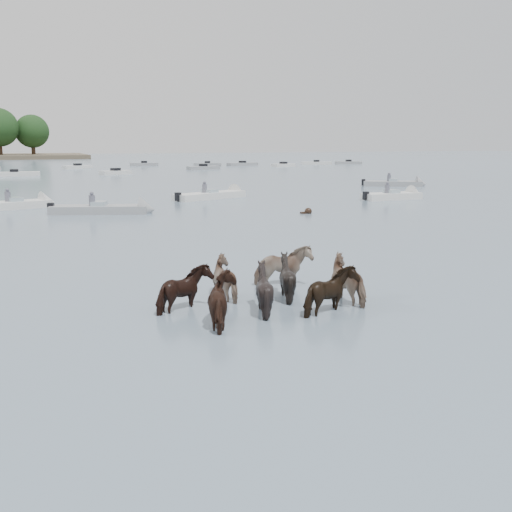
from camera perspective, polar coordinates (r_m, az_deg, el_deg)
name	(u,v)px	position (r m, az deg, el deg)	size (l,w,h in m)	color
ground	(299,303)	(15.30, 4.33, -4.66)	(400.00, 400.00, 0.00)	slate
pony_herd	(273,287)	(15.03, 1.68, -3.08)	(6.21, 4.20, 1.44)	black
swimming_pony	(308,212)	(34.35, 5.16, 4.42)	(0.72, 0.44, 0.44)	black
motorboat_a	(27,204)	(40.08, -21.88, 4.82)	(4.99, 2.88, 1.92)	silver
motorboat_b	(113,210)	(35.34, -14.05, 4.52)	(6.31, 3.43, 1.92)	gray
motorboat_c	(218,195)	(43.81, -3.81, 6.08)	(6.52, 3.94, 1.92)	silver
motorboat_d	(400,196)	(44.33, 14.12, 5.84)	(5.11, 1.62, 1.92)	silver
motorboat_e	(401,184)	(57.33, 14.22, 7.00)	(6.02, 4.21, 1.92)	gray
distant_flotilla	(67,168)	(92.34, -18.32, 8.31)	(107.53, 28.90, 0.93)	silver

